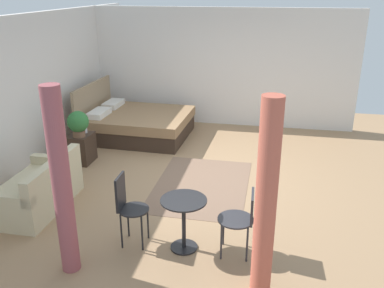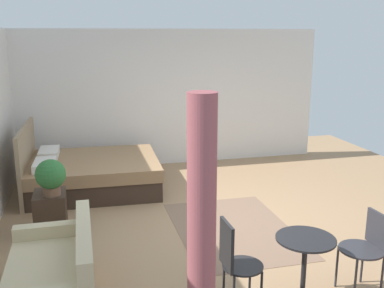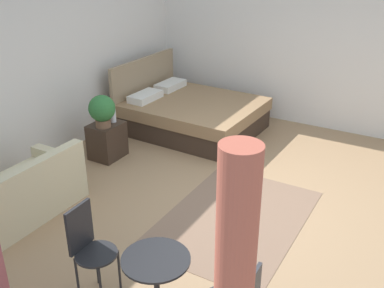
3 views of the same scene
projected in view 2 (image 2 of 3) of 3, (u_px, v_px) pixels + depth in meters
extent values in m
cube|color=#9E7A56|center=(215.00, 220.00, 6.35)|extent=(9.07, 9.06, 0.02)
cube|color=silver|center=(172.00, 98.00, 8.89)|extent=(0.12, 6.06, 2.67)
cube|color=#7F604C|center=(233.00, 229.00, 6.04)|extent=(2.19, 1.51, 0.01)
cube|color=#38281E|center=(95.00, 180.00, 7.56)|extent=(1.77, 2.11, 0.33)
cube|color=#93704C|center=(94.00, 165.00, 7.50)|extent=(1.81, 2.15, 0.20)
cube|color=#997F60|center=(27.00, 161.00, 7.25)|extent=(1.77, 0.11, 1.14)
cube|color=white|center=(45.00, 165.00, 6.95)|extent=(0.62, 0.34, 0.12)
cube|color=white|center=(49.00, 153.00, 7.66)|extent=(0.62, 0.34, 0.12)
cube|color=beige|center=(51.00, 285.00, 4.33)|extent=(1.47, 0.82, 0.41)
cube|color=beige|center=(84.00, 244.00, 4.32)|extent=(1.47, 0.14, 0.36)
cube|color=beige|center=(52.00, 230.00, 4.89)|extent=(0.14, 0.82, 0.14)
cube|color=#38281E|center=(51.00, 212.00, 5.93)|extent=(0.49, 0.41, 0.54)
cylinder|color=brown|center=(52.00, 191.00, 5.76)|extent=(0.22, 0.22, 0.12)
sphere|color=#2D6B33|center=(50.00, 174.00, 5.71)|extent=(0.39, 0.39, 0.39)
cylinder|color=silver|center=(53.00, 183.00, 5.96)|extent=(0.09, 0.09, 0.19)
cylinder|color=black|center=(304.00, 272.00, 4.32)|extent=(0.05, 0.05, 0.67)
cylinder|color=black|center=(306.00, 239.00, 4.24)|extent=(0.57, 0.57, 0.02)
cylinder|color=#2D2D33|center=(337.00, 266.00, 4.62)|extent=(0.02, 0.02, 0.47)
cylinder|color=#2D2D33|center=(355.00, 282.00, 4.33)|extent=(0.02, 0.02, 0.47)
cylinder|color=#2D2D33|center=(362.00, 262.00, 4.70)|extent=(0.02, 0.02, 0.47)
cylinder|color=#2D2D33|center=(382.00, 277.00, 4.41)|extent=(0.02, 0.02, 0.47)
cylinder|color=#2D2D33|center=(361.00, 250.00, 4.46)|extent=(0.46, 0.46, 0.02)
cube|color=#2D2D33|center=(379.00, 230.00, 4.46)|extent=(0.35, 0.04, 0.35)
cylinder|color=black|center=(250.00, 281.00, 4.34)|extent=(0.02, 0.02, 0.48)
cylinder|color=black|center=(224.00, 285.00, 4.27)|extent=(0.02, 0.02, 0.48)
cylinder|color=black|center=(243.00, 266.00, 4.12)|extent=(0.39, 0.39, 0.02)
cube|color=black|center=(227.00, 245.00, 4.02)|extent=(0.31, 0.04, 0.44)
cylinder|color=#994C51|center=(202.00, 243.00, 3.23)|extent=(0.21, 0.21, 2.19)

